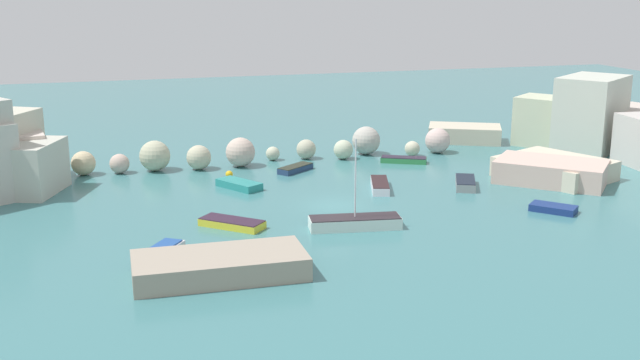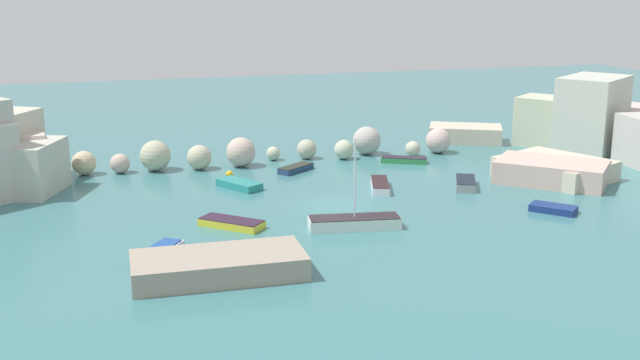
{
  "view_description": "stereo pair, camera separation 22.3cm",
  "coord_description": "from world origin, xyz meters",
  "px_view_note": "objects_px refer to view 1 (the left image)",
  "views": [
    {
      "loc": [
        -16.27,
        -51.16,
        15.63
      ],
      "look_at": [
        0.0,
        3.6,
        1.0
      ],
      "focal_mm": 43.41,
      "sensor_mm": 36.0,
      "label": 1
    },
    {
      "loc": [
        -16.06,
        -51.22,
        15.63
      ],
      "look_at": [
        0.0,
        3.6,
        1.0
      ],
      "focal_mm": 43.41,
      "sensor_mm": 36.0,
      "label": 2
    }
  ],
  "objects_px": {
    "moored_boat_0": "(166,248)",
    "moored_boat_6": "(553,208)",
    "moored_boat_1": "(355,222)",
    "moored_boat_5": "(465,183)",
    "moored_boat_3": "(239,185)",
    "stone_dock": "(220,266)",
    "moored_boat_4": "(404,160)",
    "moored_boat_2": "(380,185)",
    "moored_boat_7": "(295,168)",
    "channel_buoy": "(229,174)",
    "moored_boat_8": "(232,223)"
  },
  "relations": [
    {
      "from": "moored_boat_4",
      "to": "stone_dock",
      "type": "bearing_deg",
      "value": -104.85
    },
    {
      "from": "moored_boat_2",
      "to": "moored_boat_5",
      "type": "height_order",
      "value": "moored_boat_5"
    },
    {
      "from": "channel_buoy",
      "to": "moored_boat_6",
      "type": "distance_m",
      "value": 25.78
    },
    {
      "from": "moored_boat_8",
      "to": "moored_boat_0",
      "type": "bearing_deg",
      "value": -99.56
    },
    {
      "from": "stone_dock",
      "to": "moored_boat_1",
      "type": "relative_size",
      "value": 1.52
    },
    {
      "from": "moored_boat_2",
      "to": "moored_boat_3",
      "type": "bearing_deg",
      "value": -91.06
    },
    {
      "from": "channel_buoy",
      "to": "moored_boat_8",
      "type": "relative_size",
      "value": 0.14
    },
    {
      "from": "moored_boat_0",
      "to": "moored_boat_7",
      "type": "height_order",
      "value": "moored_boat_7"
    },
    {
      "from": "stone_dock",
      "to": "moored_boat_3",
      "type": "height_order",
      "value": "stone_dock"
    },
    {
      "from": "moored_boat_3",
      "to": "moored_boat_7",
      "type": "xyz_separation_m",
      "value": [
        5.64,
        4.06,
        -0.03
      ]
    },
    {
      "from": "moored_boat_3",
      "to": "moored_boat_7",
      "type": "height_order",
      "value": "moored_boat_3"
    },
    {
      "from": "channel_buoy",
      "to": "moored_boat_4",
      "type": "distance_m",
      "value": 15.98
    },
    {
      "from": "moored_boat_1",
      "to": "moored_boat_4",
      "type": "height_order",
      "value": "moored_boat_1"
    },
    {
      "from": "moored_boat_1",
      "to": "moored_boat_6",
      "type": "height_order",
      "value": "moored_boat_1"
    },
    {
      "from": "channel_buoy",
      "to": "moored_boat_0",
      "type": "height_order",
      "value": "channel_buoy"
    },
    {
      "from": "moored_boat_1",
      "to": "moored_boat_5",
      "type": "distance_m",
      "value": 13.91
    },
    {
      "from": "moored_boat_1",
      "to": "moored_boat_5",
      "type": "xyz_separation_m",
      "value": [
        11.75,
        7.44,
        -0.08
      ]
    },
    {
      "from": "stone_dock",
      "to": "moored_boat_0",
      "type": "relative_size",
      "value": 3.44
    },
    {
      "from": "moored_boat_3",
      "to": "moored_boat_6",
      "type": "bearing_deg",
      "value": 26.12
    },
    {
      "from": "moored_boat_5",
      "to": "channel_buoy",
      "type": "bearing_deg",
      "value": 89.65
    },
    {
      "from": "moored_boat_6",
      "to": "moored_boat_8",
      "type": "xyz_separation_m",
      "value": [
        -22.28,
        2.95,
        0.02
      ]
    },
    {
      "from": "moored_boat_3",
      "to": "moored_boat_8",
      "type": "xyz_separation_m",
      "value": [
        -2.31,
        -9.68,
        -0.02
      ]
    },
    {
      "from": "moored_boat_2",
      "to": "moored_boat_8",
      "type": "distance_m",
      "value": 14.15
    },
    {
      "from": "moored_boat_3",
      "to": "moored_boat_4",
      "type": "distance_m",
      "value": 16.41
    },
    {
      "from": "moored_boat_2",
      "to": "moored_boat_7",
      "type": "bearing_deg",
      "value": -130.11
    },
    {
      "from": "moored_boat_1",
      "to": "moored_boat_8",
      "type": "relative_size",
      "value": 1.45
    },
    {
      "from": "moored_boat_1",
      "to": "moored_boat_8",
      "type": "distance_m",
      "value": 8.09
    },
    {
      "from": "moored_boat_2",
      "to": "channel_buoy",
      "type": "bearing_deg",
      "value": -105.75
    },
    {
      "from": "channel_buoy",
      "to": "moored_boat_5",
      "type": "distance_m",
      "value": 19.16
    },
    {
      "from": "moored_boat_2",
      "to": "moored_boat_5",
      "type": "distance_m",
      "value": 6.81
    },
    {
      "from": "moored_boat_5",
      "to": "moored_boat_7",
      "type": "height_order",
      "value": "moored_boat_5"
    },
    {
      "from": "moored_boat_4",
      "to": "moored_boat_8",
      "type": "height_order",
      "value": "moored_boat_8"
    },
    {
      "from": "stone_dock",
      "to": "moored_boat_6",
      "type": "distance_m",
      "value": 25.14
    },
    {
      "from": "moored_boat_1",
      "to": "moored_boat_5",
      "type": "bearing_deg",
      "value": -139.2
    },
    {
      "from": "moored_boat_1",
      "to": "moored_boat_6",
      "type": "relative_size",
      "value": 1.85
    },
    {
      "from": "moored_boat_3",
      "to": "moored_boat_8",
      "type": "relative_size",
      "value": 0.96
    },
    {
      "from": "stone_dock",
      "to": "moored_boat_5",
      "type": "relative_size",
      "value": 2.38
    },
    {
      "from": "moored_boat_0",
      "to": "moored_boat_5",
      "type": "relative_size",
      "value": 0.69
    },
    {
      "from": "moored_boat_7",
      "to": "moored_boat_8",
      "type": "bearing_deg",
      "value": -157.17
    },
    {
      "from": "channel_buoy",
      "to": "moored_boat_0",
      "type": "bearing_deg",
      "value": -112.03
    },
    {
      "from": "moored_boat_1",
      "to": "moored_boat_3",
      "type": "xyz_separation_m",
      "value": [
        -5.36,
        12.26,
        -0.13
      ]
    },
    {
      "from": "moored_boat_0",
      "to": "moored_boat_3",
      "type": "distance_m",
      "value": 15.04
    },
    {
      "from": "moored_boat_6",
      "to": "moored_boat_0",
      "type": "bearing_deg",
      "value": -131.06
    },
    {
      "from": "moored_boat_2",
      "to": "moored_boat_4",
      "type": "bearing_deg",
      "value": 164.12
    },
    {
      "from": "moored_boat_8",
      "to": "channel_buoy",
      "type": "bearing_deg",
      "value": 123.08
    },
    {
      "from": "moored_boat_4",
      "to": "moored_boat_8",
      "type": "bearing_deg",
      "value": -115.02
    },
    {
      "from": "moored_boat_1",
      "to": "moored_boat_5",
      "type": "height_order",
      "value": "moored_boat_1"
    },
    {
      "from": "moored_boat_0",
      "to": "moored_boat_6",
      "type": "relative_size",
      "value": 0.82
    },
    {
      "from": "moored_boat_3",
      "to": "stone_dock",
      "type": "bearing_deg",
      "value": -45.46
    },
    {
      "from": "moored_boat_4",
      "to": "moored_boat_6",
      "type": "xyz_separation_m",
      "value": [
        4.2,
        -17.17,
        -0.02
      ]
    }
  ]
}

